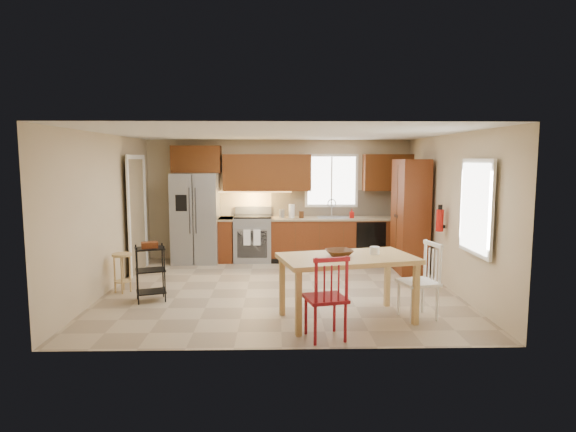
% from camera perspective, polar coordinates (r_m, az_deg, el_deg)
% --- Properties ---
extents(floor, '(5.50, 5.50, 0.00)m').
position_cam_1_polar(floor, '(7.92, -0.92, -8.64)').
color(floor, tan).
rests_on(floor, ground).
extents(ceiling, '(5.50, 5.00, 0.02)m').
position_cam_1_polar(ceiling, '(7.64, -0.96, 9.74)').
color(ceiling, silver).
rests_on(ceiling, ground).
extents(wall_back, '(5.50, 0.02, 2.50)m').
position_cam_1_polar(wall_back, '(10.17, -1.04, 1.96)').
color(wall_back, '#CCB793').
rests_on(wall_back, ground).
extents(wall_front, '(5.50, 0.02, 2.50)m').
position_cam_1_polar(wall_front, '(5.20, -0.75, -2.69)').
color(wall_front, '#CCB793').
rests_on(wall_front, ground).
extents(wall_left, '(0.02, 5.00, 2.50)m').
position_cam_1_polar(wall_left, '(8.14, -20.69, 0.31)').
color(wall_left, '#CCB793').
rests_on(wall_left, ground).
extents(wall_right, '(0.02, 5.00, 2.50)m').
position_cam_1_polar(wall_right, '(8.17, 18.72, 0.41)').
color(wall_right, '#CCB793').
rests_on(wall_right, ground).
extents(refrigerator, '(0.92, 0.75, 1.82)m').
position_cam_1_polar(refrigerator, '(9.97, -10.84, -0.23)').
color(refrigerator, gray).
rests_on(refrigerator, floor).
extents(range_stove, '(0.76, 0.63, 0.92)m').
position_cam_1_polar(range_stove, '(9.97, -4.19, -2.74)').
color(range_stove, gray).
rests_on(range_stove, floor).
extents(base_cabinet_narrow, '(0.30, 0.60, 0.90)m').
position_cam_1_polar(base_cabinet_narrow, '(10.02, -7.33, -2.78)').
color(base_cabinet_narrow, '#612911').
rests_on(base_cabinet_narrow, floor).
extents(base_cabinet_run, '(2.92, 0.60, 0.90)m').
position_cam_1_polar(base_cabinet_run, '(10.06, 6.36, -2.73)').
color(base_cabinet_run, '#612911').
rests_on(base_cabinet_run, floor).
extents(dishwasher, '(0.60, 0.02, 0.78)m').
position_cam_1_polar(dishwasher, '(9.87, 9.81, -2.97)').
color(dishwasher, black).
rests_on(dishwasher, floor).
extents(backsplash, '(2.92, 0.03, 0.55)m').
position_cam_1_polar(backsplash, '(10.25, 6.20, 1.54)').
color(backsplash, '#C8B597').
rests_on(backsplash, wall_back).
extents(upper_over_fridge, '(1.00, 0.35, 0.55)m').
position_cam_1_polar(upper_over_fridge, '(10.09, -10.81, 6.64)').
color(upper_over_fridge, '#5B300F').
rests_on(upper_over_fridge, wall_back).
extents(upper_left_block, '(1.80, 0.35, 0.75)m').
position_cam_1_polar(upper_left_block, '(9.96, -2.48, 5.17)').
color(upper_left_block, '#5B300F').
rests_on(upper_left_block, wall_back).
extents(upper_right_block, '(1.00, 0.35, 0.75)m').
position_cam_1_polar(upper_right_block, '(10.22, 11.73, 5.07)').
color(upper_right_block, '#5B300F').
rests_on(upper_right_block, wall_back).
extents(window_back, '(1.12, 0.04, 1.12)m').
position_cam_1_polar(window_back, '(10.19, 5.17, 4.20)').
color(window_back, white).
rests_on(window_back, wall_back).
extents(sink, '(0.62, 0.46, 0.16)m').
position_cam_1_polar(sink, '(9.98, 5.31, -0.41)').
color(sink, gray).
rests_on(sink, base_cabinet_run).
extents(undercab_glow, '(1.60, 0.30, 0.01)m').
position_cam_1_polar(undercab_glow, '(9.97, -4.20, 2.88)').
color(undercab_glow, '#FFBF66').
rests_on(undercab_glow, wall_back).
extents(soap_bottle, '(0.09, 0.09, 0.19)m').
position_cam_1_polar(soap_bottle, '(9.91, 7.56, 0.30)').
color(soap_bottle, '#B3120C').
rests_on(soap_bottle, base_cabinet_run).
extents(paper_towel, '(0.12, 0.12, 0.28)m').
position_cam_1_polar(paper_towel, '(9.84, 0.43, 0.57)').
color(paper_towel, white).
rests_on(paper_towel, base_cabinet_run).
extents(canister_steel, '(0.11, 0.11, 0.18)m').
position_cam_1_polar(canister_steel, '(9.84, -0.73, 0.28)').
color(canister_steel, gray).
rests_on(canister_steel, base_cabinet_run).
extents(canister_wood, '(0.10, 0.10, 0.14)m').
position_cam_1_polar(canister_wood, '(9.83, 1.60, 0.15)').
color(canister_wood, '#502D15').
rests_on(canister_wood, base_cabinet_run).
extents(pantry, '(0.50, 0.95, 2.10)m').
position_cam_1_polar(pantry, '(9.23, 14.27, 0.01)').
color(pantry, '#612911').
rests_on(pantry, floor).
extents(fire_extinguisher, '(0.12, 0.12, 0.36)m').
position_cam_1_polar(fire_extinguisher, '(8.29, 17.55, -0.50)').
color(fire_extinguisher, '#B3120C').
rests_on(fire_extinguisher, wall_right).
extents(window_right, '(0.04, 1.02, 1.32)m').
position_cam_1_polar(window_right, '(7.06, 21.43, 0.98)').
color(window_right, white).
rests_on(window_right, wall_right).
extents(doorway, '(0.04, 0.95, 2.10)m').
position_cam_1_polar(doorway, '(9.37, -17.56, -0.00)').
color(doorway, '#8C7A59').
rests_on(doorway, wall_left).
extents(dining_table, '(1.89, 1.34, 0.84)m').
position_cam_1_polar(dining_table, '(6.41, 7.01, -8.54)').
color(dining_table, tan).
rests_on(dining_table, floor).
extents(chair_red, '(0.57, 0.57, 1.01)m').
position_cam_1_polar(chair_red, '(5.72, 4.45, -9.50)').
color(chair_red, maroon).
rests_on(chair_red, floor).
extents(chair_white, '(0.57, 0.57, 1.01)m').
position_cam_1_polar(chair_white, '(6.64, 15.16, -7.43)').
color(chair_white, white).
rests_on(chair_white, floor).
extents(table_bowl, '(0.42, 0.42, 0.09)m').
position_cam_1_polar(table_bowl, '(6.30, 6.09, -4.80)').
color(table_bowl, '#502D15').
rests_on(table_bowl, dining_table).
extents(table_jar, '(0.17, 0.17, 0.16)m').
position_cam_1_polar(table_jar, '(6.47, 10.22, -4.26)').
color(table_jar, white).
rests_on(table_jar, dining_table).
extents(bar_stool, '(0.35, 0.35, 0.62)m').
position_cam_1_polar(bar_stool, '(8.09, -19.03, -6.40)').
color(bar_stool, tan).
rests_on(bar_stool, floor).
extents(utility_cart, '(0.50, 0.44, 0.84)m').
position_cam_1_polar(utility_cart, '(7.46, -15.98, -6.54)').
color(utility_cart, black).
rests_on(utility_cart, floor).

